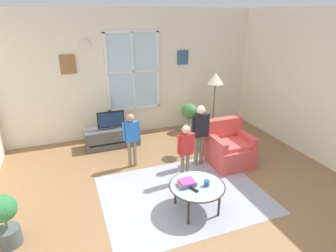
# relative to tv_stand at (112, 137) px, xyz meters

# --- Properties ---
(ground_plane) EXTENTS (6.54, 6.77, 0.02)m
(ground_plane) POSITION_rel_tv_stand_xyz_m (0.75, -2.51, -0.22)
(ground_plane) COLOR olive
(back_wall) EXTENTS (5.94, 0.17, 2.89)m
(back_wall) POSITION_rel_tv_stand_xyz_m (0.74, 0.63, 1.24)
(back_wall) COLOR silver
(back_wall) RESTS_ON ground_plane
(area_rug) EXTENTS (2.63, 2.04, 0.01)m
(area_rug) POSITION_rel_tv_stand_xyz_m (0.74, -2.25, -0.21)
(area_rug) COLOR #999EAD
(area_rug) RESTS_ON ground_plane
(tv_stand) EXTENTS (1.18, 0.47, 0.42)m
(tv_stand) POSITION_rel_tv_stand_xyz_m (0.00, 0.00, 0.00)
(tv_stand) COLOR #4C4C51
(tv_stand) RESTS_ON ground_plane
(television) EXTENTS (0.58, 0.08, 0.39)m
(television) POSITION_rel_tv_stand_xyz_m (0.00, -0.00, 0.41)
(television) COLOR #4C4C4C
(television) RESTS_ON tv_stand
(armchair) EXTENTS (0.76, 0.74, 0.87)m
(armchair) POSITION_rel_tv_stand_xyz_m (2.00, -1.62, 0.12)
(armchair) COLOR #D14C47
(armchair) RESTS_ON ground_plane
(coffee_table) EXTENTS (0.83, 0.83, 0.44)m
(coffee_table) POSITION_rel_tv_stand_xyz_m (0.78, -2.67, 0.20)
(coffee_table) COLOR #99B2B7
(coffee_table) RESTS_ON ground_plane
(book_stack) EXTENTS (0.27, 0.20, 0.08)m
(book_stack) POSITION_rel_tv_stand_xyz_m (0.64, -2.62, 0.27)
(book_stack) COLOR #3980C8
(book_stack) RESTS_ON coffee_table
(cup) EXTENTS (0.08, 0.08, 0.09)m
(cup) POSITION_rel_tv_stand_xyz_m (0.90, -2.73, 0.27)
(cup) COLOR #334C8C
(cup) RESTS_ON coffee_table
(remote_near_books) EXTENTS (0.09, 0.14, 0.02)m
(remote_near_books) POSITION_rel_tv_stand_xyz_m (0.68, -2.77, 0.24)
(remote_near_books) COLOR black
(remote_near_books) RESTS_ON coffee_table
(person_black_shirt) EXTENTS (0.37, 0.17, 1.22)m
(person_black_shirt) POSITION_rel_tv_stand_xyz_m (1.42, -1.45, 0.55)
(person_black_shirt) COLOR #726656
(person_black_shirt) RESTS_ON ground_plane
(person_red_shirt) EXTENTS (0.32, 0.15, 1.06)m
(person_red_shirt) POSITION_rel_tv_stand_xyz_m (0.94, -1.89, 0.46)
(person_red_shirt) COLOR #726656
(person_red_shirt) RESTS_ON ground_plane
(person_blue_shirt) EXTENTS (0.32, 0.15, 1.08)m
(person_blue_shirt) POSITION_rel_tv_stand_xyz_m (0.20, -1.05, 0.46)
(person_blue_shirt) COLOR #726656
(person_blue_shirt) RESTS_ON ground_plane
(potted_plant_by_window) EXTENTS (0.38, 0.38, 0.72)m
(potted_plant_by_window) POSITION_rel_tv_stand_xyz_m (1.96, 0.16, 0.25)
(potted_plant_by_window) COLOR silver
(potted_plant_by_window) RESTS_ON ground_plane
(potted_plant_corner) EXTENTS (0.35, 0.35, 0.73)m
(potted_plant_corner) POSITION_rel_tv_stand_xyz_m (-1.77, -2.44, 0.21)
(potted_plant_corner) COLOR #4C565B
(potted_plant_corner) RESTS_ON ground_plane
(floor_lamp) EXTENTS (0.32, 0.32, 1.68)m
(floor_lamp) POSITION_rel_tv_stand_xyz_m (2.00, -0.93, 1.20)
(floor_lamp) COLOR black
(floor_lamp) RESTS_ON ground_plane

